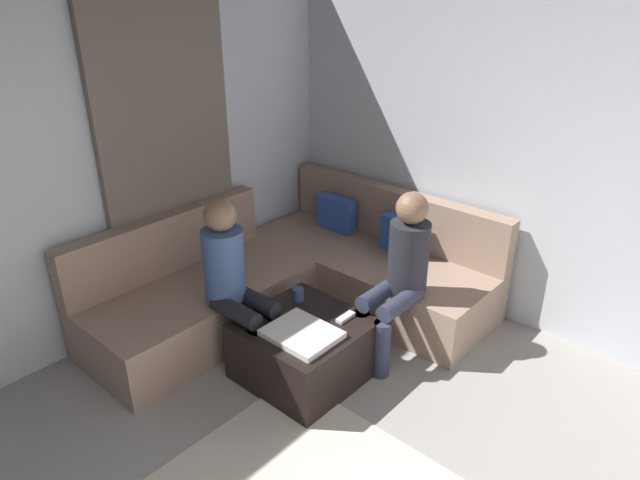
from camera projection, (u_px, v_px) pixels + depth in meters
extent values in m
cube|color=#726659|center=(169.00, 159.00, 4.19)|extent=(0.06, 1.10, 2.50)
cube|color=#9E7F6B|center=(368.00, 274.00, 4.74)|extent=(2.10, 0.85, 0.42)
cube|color=#9E7F6B|center=(395.00, 214.00, 4.80)|extent=(2.10, 0.14, 0.45)
cube|color=#9E7F6B|center=(200.00, 308.00, 4.26)|extent=(0.85, 1.70, 0.42)
cube|color=#9E7F6B|center=(166.00, 243.00, 4.29)|extent=(0.14, 1.70, 0.45)
cube|color=#3359B2|center=(336.00, 217.00, 5.02)|extent=(0.36, 0.12, 0.36)
cube|color=#3359B2|center=(402.00, 239.00, 4.60)|extent=(0.36, 0.12, 0.36)
cube|color=black|center=(304.00, 349.00, 3.80)|extent=(0.76, 0.76, 0.42)
cube|color=white|center=(302.00, 334.00, 3.56)|extent=(0.44, 0.36, 0.04)
cylinder|color=#334C72|center=(298.00, 294.00, 3.94)|extent=(0.08, 0.08, 0.10)
cube|color=white|center=(346.00, 317.00, 3.75)|extent=(0.05, 0.15, 0.02)
cylinder|color=#2D3347|center=(381.00, 349.00, 3.80)|extent=(0.12, 0.12, 0.42)
cylinder|color=#2D3347|center=(360.00, 339.00, 3.90)|extent=(0.12, 0.12, 0.42)
cylinder|color=#2D3347|center=(401.00, 303.00, 3.82)|extent=(0.12, 0.40, 0.12)
cylinder|color=#2D3347|center=(379.00, 294.00, 3.92)|extent=(0.12, 0.40, 0.12)
cylinder|color=#26262D|center=(408.00, 256.00, 3.90)|extent=(0.28, 0.28, 0.50)
sphere|color=#8C664C|center=(412.00, 208.00, 3.74)|extent=(0.22, 0.22, 0.22)
cylinder|color=black|center=(278.00, 345.00, 3.84)|extent=(0.12, 0.12, 0.42)
cylinder|color=black|center=(258.00, 357.00, 3.71)|extent=(0.12, 0.12, 0.42)
cylinder|color=black|center=(256.00, 301.00, 3.84)|extent=(0.40, 0.12, 0.12)
cylinder|color=black|center=(236.00, 312.00, 3.72)|extent=(0.40, 0.12, 0.12)
cylinder|color=#3F598C|center=(224.00, 264.00, 3.79)|extent=(0.28, 0.28, 0.50)
sphere|color=#8C664C|center=(220.00, 215.00, 3.64)|extent=(0.22, 0.22, 0.22)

